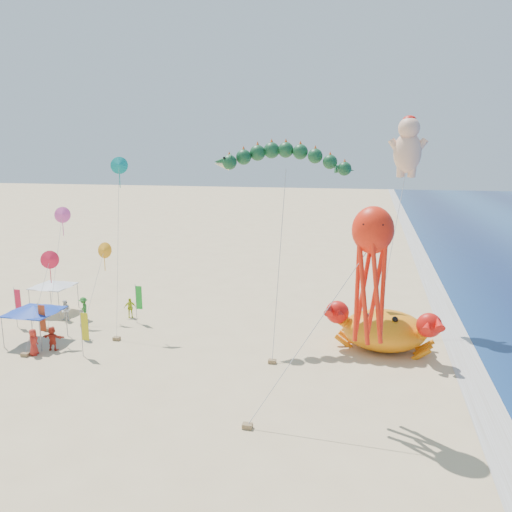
{
  "coord_description": "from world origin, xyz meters",
  "views": [
    {
      "loc": [
        5.54,
        -30.32,
        13.44
      ],
      "look_at": [
        -2.0,
        2.0,
        6.5
      ],
      "focal_mm": 35.0,
      "sensor_mm": 36.0,
      "label": 1
    }
  ],
  "objects": [
    {
      "name": "ground",
      "position": [
        0.0,
        0.0,
        0.0
      ],
      "size": [
        320.0,
        320.0,
        0.0
      ],
      "primitive_type": "plane",
      "color": "#D1B784",
      "rests_on": "ground"
    },
    {
      "name": "foam_strip",
      "position": [
        12.0,
        0.0,
        0.01
      ],
      "size": [
        320.0,
        320.0,
        0.0
      ],
      "primitive_type": "plane",
      "color": "silver",
      "rests_on": "ground"
    },
    {
      "name": "crab_inflatable",
      "position": [
        6.75,
        3.41,
        1.48
      ],
      "size": [
        7.68,
        5.83,
        3.37
      ],
      "color": "orange",
      "rests_on": "ground"
    },
    {
      "name": "dragon_kite",
      "position": [
        -0.65,
        4.97,
        12.71
      ],
      "size": [
        9.83,
        7.79,
        13.79
      ],
      "color": "#113F21",
      "rests_on": "ground"
    },
    {
      "name": "cherub_kite",
      "position": [
        8.0,
        10.41,
        13.94
      ],
      "size": [
        3.12,
        6.35,
        16.16
      ],
      "color": "#FDBE9A",
      "rests_on": "ground"
    },
    {
      "name": "octopus_kite",
      "position": [
        5.62,
        -6.06,
        8.09
      ],
      "size": [
        6.86,
        3.58,
        10.93
      ],
      "color": "#FF250D",
      "rests_on": "ground"
    },
    {
      "name": "canopy_blue",
      "position": [
        -17.66,
        -0.76,
        2.44
      ],
      "size": [
        3.59,
        3.59,
        2.71
      ],
      "color": "gray",
      "rests_on": "ground"
    },
    {
      "name": "canopy_white",
      "position": [
        -20.63,
        5.72,
        2.44
      ],
      "size": [
        3.31,
        3.31,
        2.71
      ],
      "color": "gray",
      "rests_on": "ground"
    },
    {
      "name": "feather_flags",
      "position": [
        -15.58,
        0.58,
        2.01
      ],
      "size": [
        9.24,
        7.07,
        3.2
      ],
      "color": "gray",
      "rests_on": "ground"
    },
    {
      "name": "beachgoers",
      "position": [
        -16.15,
        1.47,
        0.89
      ],
      "size": [
        5.62,
        9.54,
        1.86
      ],
      "color": "#1D5EAD",
      "rests_on": "ground"
    },
    {
      "name": "small_kites",
      "position": [
        -15.84,
        3.25,
        7.32
      ],
      "size": [
        6.88,
        8.66,
        13.14
      ],
      "color": "orange",
      "rests_on": "ground"
    }
  ]
}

